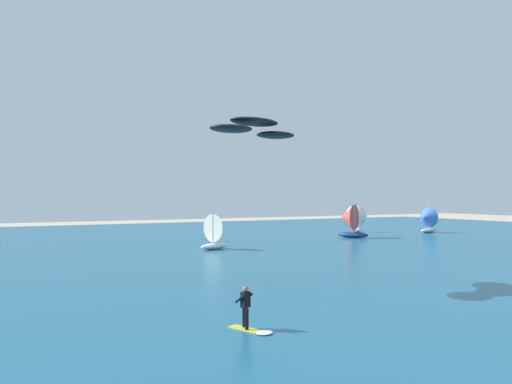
% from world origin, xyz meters
% --- Properties ---
extents(ocean, '(160.00, 90.00, 0.10)m').
position_xyz_m(ocean, '(0.00, 50.97, 0.05)').
color(ocean, '#1E607F').
rests_on(ocean, ground).
extents(kitesurfer, '(1.23, 2.02, 1.67)m').
position_xyz_m(kitesurfer, '(-2.11, 19.35, 0.70)').
color(kitesurfer, yellow).
rests_on(kitesurfer, ocean).
extents(kite, '(6.88, 4.45, 1.00)m').
position_xyz_m(kite, '(2.77, 28.16, 9.14)').
color(kite, black).
extents(sailboat_mid_right, '(3.47, 3.02, 3.93)m').
position_xyz_m(sailboat_mid_right, '(43.15, 53.98, 1.90)').
color(sailboat_mid_right, silver).
rests_on(sailboat_mid_right, ocean).
extents(sailboat_outermost, '(3.46, 3.79, 4.21)m').
position_xyz_m(sailboat_outermost, '(35.53, 59.57, 2.03)').
color(sailboat_outermost, silver).
rests_on(sailboat_outermost, ocean).
extents(sailboat_near_shore, '(3.71, 4.10, 4.56)m').
position_xyz_m(sailboat_near_shore, '(28.59, 52.46, 2.19)').
color(sailboat_near_shore, navy).
rests_on(sailboat_near_shore, ocean).
extents(sailboat_leading, '(3.38, 3.00, 3.80)m').
position_xyz_m(sailboat_leading, '(9.05, 47.60, 1.84)').
color(sailboat_leading, white).
rests_on(sailboat_leading, ocean).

